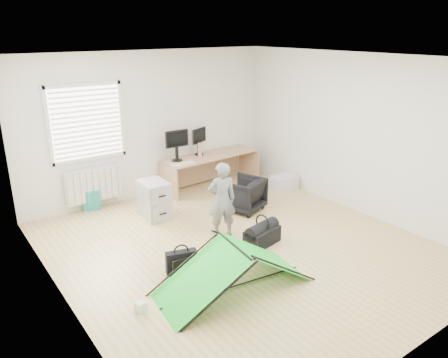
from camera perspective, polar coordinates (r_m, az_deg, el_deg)
ground at (r=6.54m, az=2.07°, el=-8.82°), size 5.50×5.50×0.00m
back_wall at (r=8.30m, az=-9.59°, el=6.96°), size 5.00×0.02×2.70m
window at (r=7.78m, az=-17.51°, el=7.04°), size 1.20×0.06×1.20m
radiator at (r=8.03m, az=-16.64°, el=-0.68°), size 1.00×0.12×0.60m
desk at (r=8.80m, az=-1.70°, el=1.08°), size 2.01×0.76×0.67m
filing_cabinet at (r=7.47m, az=-9.08°, el=-2.67°), size 0.43×0.57×0.64m
monitor_left at (r=8.28m, az=-6.20°, el=3.82°), size 0.46×0.12×0.44m
monitor_right at (r=8.66m, az=-3.30°, el=4.45°), size 0.41×0.25×0.40m
keyboard at (r=8.12m, az=-5.37°, el=2.01°), size 0.43×0.15×0.02m
thermos at (r=8.54m, az=-3.17°, el=3.82°), size 0.09×0.09×0.27m
office_chair at (r=7.69m, az=2.55°, el=-2.01°), size 0.81×0.82×0.59m
person at (r=6.62m, az=-0.28°, el=-2.77°), size 0.51×0.41×1.20m
kite at (r=5.46m, az=1.20°, el=-11.35°), size 2.03×1.09×0.60m
storage_crate at (r=8.79m, az=7.84°, el=-0.47°), size 0.52×0.38×0.28m
tote_bag at (r=8.07m, az=-16.94°, el=-2.70°), size 0.32×0.20×0.35m
laptop_bag at (r=5.87m, az=-5.58°, el=-10.72°), size 0.43×0.23×0.31m
white_box at (r=5.29m, az=-10.83°, el=-16.04°), size 0.13×0.13×0.11m
duffel_bag at (r=6.59m, az=4.99°, el=-7.47°), size 0.62×0.40×0.25m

